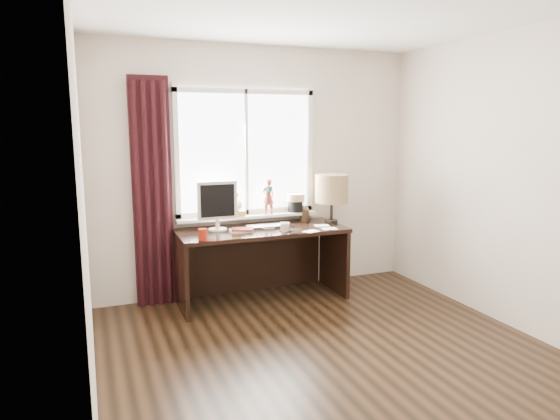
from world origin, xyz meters
name	(u,v)px	position (x,y,z in m)	size (l,w,h in m)	color
floor	(348,368)	(0.00, 0.00, 0.00)	(3.50, 4.00, 0.00)	#352213
wall_back	(259,171)	(0.00, 2.00, 1.30)	(3.50, 2.60, 0.00)	beige
wall_left	(84,211)	(-1.75, 0.00, 1.30)	(4.00, 2.60, 0.00)	beige
wall_right	(538,185)	(1.75, 0.00, 1.30)	(4.00, 2.60, 0.00)	beige
laptop	(265,227)	(-0.06, 1.66, 0.76)	(0.37, 0.23, 0.03)	silver
mug	(285,227)	(0.06, 1.40, 0.80)	(0.10, 0.09, 0.10)	white
red_cup	(203,235)	(-0.77, 1.35, 0.80)	(0.08, 0.08, 0.10)	maroon
window	(249,171)	(-0.13, 1.95, 1.31)	(1.52, 0.20, 1.40)	white
curtain	(152,195)	(-1.13, 1.91, 1.12)	(0.38, 0.09, 2.25)	black
desk	(259,250)	(-0.10, 1.73, 0.51)	(1.70, 0.70, 0.75)	black
monitor	(217,203)	(-0.53, 1.73, 1.03)	(0.40, 0.18, 0.49)	beige
notebook_stack	(242,230)	(-0.33, 1.57, 0.77)	(0.25, 0.21, 0.03)	beige
brush_holder	(305,216)	(0.47, 1.84, 0.81)	(0.09, 0.09, 0.25)	black
icon_frame	(304,214)	(0.50, 1.91, 0.81)	(0.10, 0.03, 0.13)	gold
table_lamp	(332,189)	(0.70, 1.65, 1.11)	(0.35, 0.35, 0.52)	black
loose_papers	(321,228)	(0.46, 1.42, 0.75)	(0.39, 0.36, 0.00)	white
desk_cables	(284,228)	(0.12, 1.58, 0.75)	(0.28, 0.44, 0.01)	black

